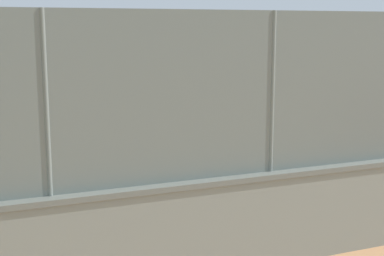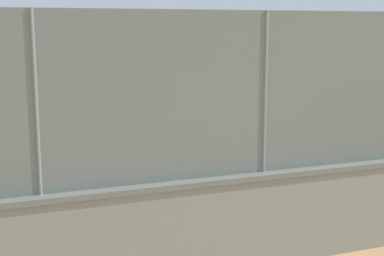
% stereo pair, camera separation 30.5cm
% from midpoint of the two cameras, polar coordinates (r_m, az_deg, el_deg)
% --- Properties ---
extents(ground_plane, '(260.00, 260.00, 0.00)m').
position_cam_midpoint_polar(ground_plane, '(17.77, -4.51, -1.30)').
color(ground_plane, tan).
extents(perimeter_wall, '(23.19, 1.10, 1.44)m').
position_cam_midpoint_polar(perimeter_wall, '(8.05, -3.46, -10.47)').
color(perimeter_wall, gray).
rests_on(perimeter_wall, ground_plane).
extents(fence_panel_on_wall, '(22.78, 0.71, 2.37)m').
position_cam_midpoint_polar(fence_panel_on_wall, '(7.59, -3.61, 3.08)').
color(fence_panel_on_wall, slate).
rests_on(fence_panel_on_wall, perimeter_wall).
extents(player_near_wall_returning, '(1.13, 0.83, 1.69)m').
position_cam_midpoint_polar(player_near_wall_returning, '(17.06, -12.41, 1.41)').
color(player_near_wall_returning, navy).
rests_on(player_near_wall_returning, ground_plane).
extents(player_baseline_waiting, '(0.72, 1.10, 1.70)m').
position_cam_midpoint_polar(player_baseline_waiting, '(16.09, 0.01, 1.16)').
color(player_baseline_waiting, navy).
rests_on(player_baseline_waiting, ground_plane).
extents(player_at_service_line, '(0.69, 1.02, 1.50)m').
position_cam_midpoint_polar(player_at_service_line, '(20.37, 4.26, 2.69)').
color(player_at_service_line, '#B2B2B2').
rests_on(player_at_service_line, ground_plane).
extents(sports_ball, '(0.11, 0.11, 0.11)m').
position_cam_midpoint_polar(sports_ball, '(16.15, -9.47, -2.40)').
color(sports_ball, white).
rests_on(sports_ball, ground_plane).
extents(spare_ball_by_wall, '(0.16, 0.16, 0.16)m').
position_cam_midpoint_polar(spare_ball_by_wall, '(11.23, 10.18, -7.99)').
color(spare_ball_by_wall, orange).
rests_on(spare_ball_by_wall, ground_plane).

